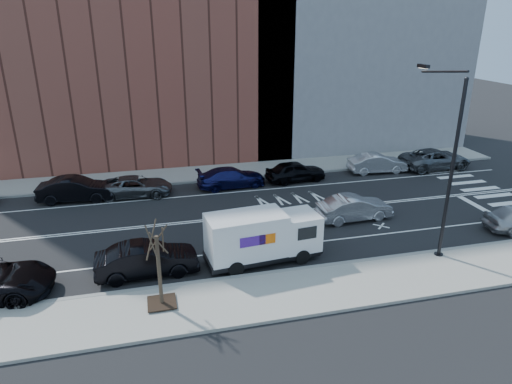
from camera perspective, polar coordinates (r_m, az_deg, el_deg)
name	(u,v)px	position (r m, az deg, el deg)	size (l,w,h in m)	color
ground	(269,214)	(28.59, 1.58, -2.79)	(120.00, 120.00, 0.00)	black
sidewalk_near	(320,289)	(21.20, 8.05, -11.86)	(44.00, 3.60, 0.15)	gray
sidewalk_far	(239,171)	(36.57, -2.09, 2.69)	(44.00, 3.60, 0.15)	gray
curb_near	(307,269)	(22.61, 6.36, -9.49)	(44.00, 0.25, 0.17)	gray
curb_far	(244,178)	(34.90, -1.48, 1.81)	(44.00, 0.25, 0.17)	gray
crosswalk	(487,192)	(36.05, 26.91, -0.03)	(3.00, 14.00, 0.01)	white
road_markings	(269,214)	(28.59, 1.58, -2.78)	(40.00, 8.60, 0.01)	white
bldg_brick	(124,25)	(40.84, -16.19, 19.43)	(26.00, 10.00, 22.00)	brown
bldg_concrete	(353,0)	(45.09, 12.01, 22.38)	(20.00, 10.00, 26.00)	slate
streetlight	(447,160)	(23.96, 22.75, 3.76)	(0.44, 4.02, 9.34)	black
street_tree	(160,277)	(19.58, -11.95, -10.40)	(1.20, 1.20, 3.75)	black
fedex_van	(262,236)	(22.66, 0.77, -5.55)	(5.93, 2.51, 2.64)	black
far_parked_b	(76,189)	(32.74, -21.59, 0.34)	(1.71, 4.90, 1.61)	black
far_parked_c	(136,186)	(32.41, -14.77, 0.70)	(2.25, 4.89, 1.36)	#53575B
far_parked_d	(231,177)	(33.04, -3.11, 1.84)	(2.01, 4.95, 1.44)	#15164C
far_parked_e	(295,171)	(34.31, 4.96, 2.60)	(1.81, 4.50, 1.53)	black
far_parked_f	(377,163)	(37.41, 14.92, 3.50)	(1.60, 4.59, 1.51)	silver
far_parked_g	(435,159)	(39.92, 21.50, 3.88)	(2.65, 5.74, 1.60)	#52555A
driving_sedan	(354,208)	(28.21, 12.17, -1.95)	(1.59, 4.57, 1.51)	#AAAAAE
near_parked_rear_a	(147,260)	(22.41, -13.46, -8.22)	(1.67, 4.79, 1.58)	black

